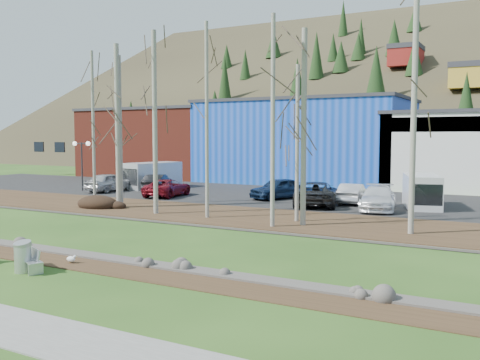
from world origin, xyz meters
The scene contains 33 objects.
ground centered at (0.00, 0.00, 0.00)m, with size 200.00×200.00×0.00m, color #284A17.
dirt_strip centered at (0.00, 2.10, 0.01)m, with size 80.00×1.80×0.03m, color #382616.
near_bank_rocks centered at (0.00, 3.10, 0.00)m, with size 80.00×0.80×0.50m, color #47423D, non-canonical shape.
river centered at (0.00, 7.20, 0.00)m, with size 80.00×8.00×0.90m, color black, non-canonical shape.
far_bank_rocks centered at (0.00, 11.30, 0.00)m, with size 80.00×0.80×0.46m, color #47423D, non-canonical shape.
far_bank centered at (0.00, 14.50, 0.07)m, with size 80.00×7.00×0.15m, color #382616.
parking_lot centered at (0.00, 25.00, 0.07)m, with size 80.00×14.00×0.14m, color black.
building_brick centered at (-24.00, 39.00, 3.91)m, with size 16.32×12.24×7.80m.
building_blue centered at (-6.00, 39.00, 4.16)m, with size 20.40×12.24×8.30m.
hillside centered at (0.00, 84.00, 17.50)m, with size 160.00×72.00×35.00m, color #2F281B, non-canonical shape.
bench_intact centered at (-0.91, 0.54, 0.40)m, with size 1.65×1.08×0.80m.
litter_bin centered at (-0.95, 0.26, 0.49)m, with size 0.56×0.56×0.98m, color silver.
seagull centered at (-0.43, 1.94, 0.18)m, with size 0.45×0.21×0.33m.
dirt_mound centered at (-9.91, 13.29, 0.43)m, with size 2.86×2.02×0.56m, color black.
birch_0 centered at (-8.70, 14.16, 4.93)m, with size 0.25×0.25×9.56m.
birch_1 centered at (-10.93, 14.13, 5.15)m, with size 0.19×0.19×10.00m.
birch_2 centered at (-8.61, 13.84, 5.26)m, with size 0.31×0.31×10.22m.
birch_3 centered at (-1.52, 13.03, 5.51)m, with size 0.20×0.20×10.71m.
birch_4 centered at (-4.97, 12.89, 5.42)m, with size 0.28×0.28×10.54m.
birch_5 centered at (3.35, 14.21, 4.27)m, with size 0.21×0.21×8.23m.
birch_6 centered at (2.94, 12.04, 5.38)m, with size 0.22×0.22×10.46m.
birch_7 centered at (4.12, 13.18, 5.07)m, with size 0.28×0.28×9.84m.
birch_8 centered at (9.43, 13.31, 6.26)m, with size 0.27×0.27×12.22m.
street_lamp centered at (-18.46, 20.55, 3.36)m, with size 1.51×0.70×4.09m.
car_0 centered at (-16.07, 21.16, 0.91)m, with size 1.81×4.50×1.53m, color #B9BABB.
car_1 centered at (-12.65, 23.09, 0.84)m, with size 1.49×4.28×1.41m, color black.
car_2 centered at (-9.71, 20.50, 0.79)m, with size 2.15×4.66×1.29m, color maroon.
car_3 centered at (-1.76, 23.04, 0.90)m, with size 1.78×4.43×1.51m, color #142646.
car_4 centered at (3.72, 23.05, 0.81)m, with size 1.43×4.09×1.35m, color silver.
car_5 centered at (1.96, 20.88, 0.92)m, with size 2.59×5.62×1.56m, color #262729.
car_6 centered at (6.05, 20.66, 0.87)m, with size 2.05×5.04×1.46m, color white.
van_white centered at (8.23, 23.03, 1.17)m, with size 3.22×5.09×2.07m.
van_grey centered at (-14.73, 24.90, 1.26)m, with size 3.04×5.42×2.24m.
Camera 1 is at (14.17, -11.98, 4.65)m, focal length 40.00 mm.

